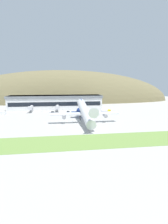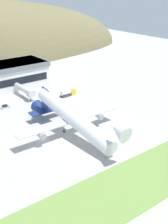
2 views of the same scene
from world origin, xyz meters
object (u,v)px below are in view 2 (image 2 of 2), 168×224
at_px(cargo_airplane, 72,118).
at_px(box_truck, 68,93).
at_px(jetway_2, 25,90).
at_px(traffic_cone_0, 28,122).
at_px(service_car_1, 5,107).
at_px(traffic_cone_1, 42,118).

height_order(cargo_airplane, box_truck, cargo_airplane).
distance_m(jetway_2, traffic_cone_0, 28.16).
bearing_deg(service_car_1, traffic_cone_1, -70.42).
bearing_deg(jetway_2, traffic_cone_0, -116.55).
bearing_deg(box_truck, traffic_cone_0, -153.21).
distance_m(cargo_airplane, box_truck, 41.28).
distance_m(box_truck, traffic_cone_0, 33.16).
distance_m(traffic_cone_0, traffic_cone_1, 6.31).
distance_m(cargo_airplane, traffic_cone_1, 20.27).
bearing_deg(box_truck, jetway_2, 149.61).
xyz_separation_m(cargo_airplane, traffic_cone_1, (-0.90, 19.14, -6.62)).
height_order(cargo_airplane, service_car_1, cargo_airplane).
relative_size(jetway_2, cargo_airplane, 0.30).
xyz_separation_m(service_car_1, traffic_cone_0, (0.55, -19.09, -0.35)).
bearing_deg(service_car_1, jetway_2, 24.26).
distance_m(jetway_2, traffic_cone_1, 26.17).
bearing_deg(box_truck, cargo_airplane, -123.14).
relative_size(cargo_airplane, service_car_1, 13.33).
bearing_deg(traffic_cone_1, cargo_airplane, -87.31).
distance_m(service_car_1, box_truck, 30.43).
height_order(jetway_2, box_truck, jetway_2).
xyz_separation_m(jetway_2, service_car_1, (-13.03, -5.87, -3.37)).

